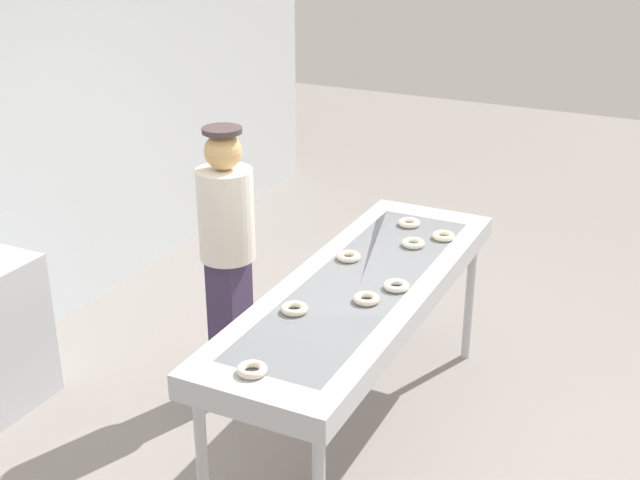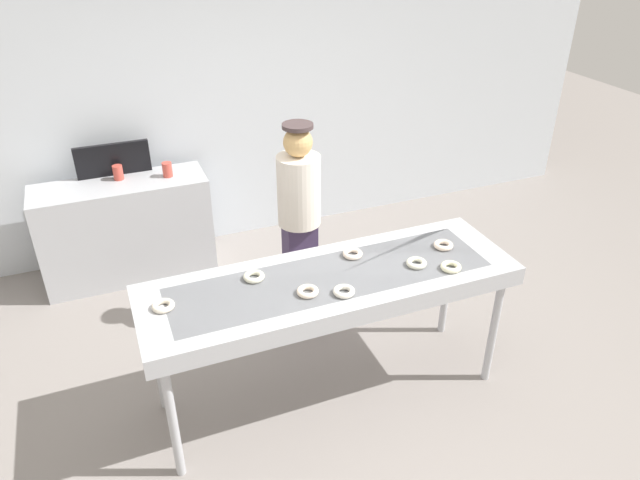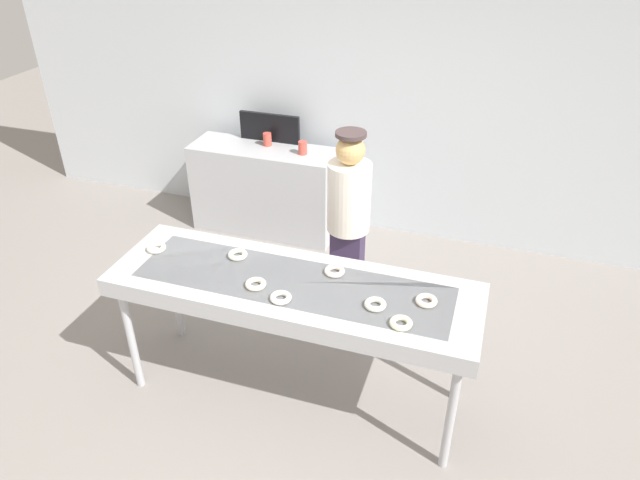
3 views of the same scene
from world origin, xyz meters
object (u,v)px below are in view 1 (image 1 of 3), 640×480
(sugar_donut_1, at_px, (396,286))
(sugar_donut_5, at_px, (413,243))
(sugar_donut_4, at_px, (349,256))
(sugar_donut_0, at_px, (366,299))
(fryer_conveyor, at_px, (360,294))
(sugar_donut_3, at_px, (294,309))
(sugar_donut_6, at_px, (443,236))
(sugar_donut_7, at_px, (252,370))
(sugar_donut_2, at_px, (409,223))
(worker_baker, at_px, (228,249))

(sugar_donut_1, xyz_separation_m, sugar_donut_5, (0.57, 0.12, 0.00))
(sugar_donut_1, xyz_separation_m, sugar_donut_4, (0.23, 0.37, 0.00))
(sugar_donut_0, relative_size, sugar_donut_1, 1.00)
(fryer_conveyor, relative_size, sugar_donut_3, 18.10)
(sugar_donut_4, height_order, sugar_donut_6, same)
(sugar_donut_0, height_order, sugar_donut_1, same)
(sugar_donut_7, bearing_deg, sugar_donut_5, -5.12)
(sugar_donut_5, bearing_deg, sugar_donut_0, -177.43)
(sugar_donut_2, xyz_separation_m, worker_baker, (-0.73, 0.85, -0.05))
(sugar_donut_0, bearing_deg, sugar_donut_3, 132.68)
(sugar_donut_4, bearing_deg, sugar_donut_5, -37.67)
(sugar_donut_5, xyz_separation_m, worker_baker, (-0.45, 0.98, -0.05))
(sugar_donut_1, xyz_separation_m, sugar_donut_3, (-0.45, 0.36, 0.00))
(sugar_donut_3, distance_m, sugar_donut_4, 0.69)
(sugar_donut_3, bearing_deg, sugar_donut_0, -47.32)
(sugar_donut_3, xyz_separation_m, sugar_donut_5, (1.02, -0.24, 0.00))
(sugar_donut_3, relative_size, sugar_donut_7, 1.00)
(sugar_donut_6, bearing_deg, sugar_donut_4, 143.56)
(fryer_conveyor, distance_m, worker_baker, 0.91)
(sugar_donut_4, xyz_separation_m, worker_baker, (-0.11, 0.72, -0.05))
(sugar_donut_2, height_order, sugar_donut_7, same)
(fryer_conveyor, relative_size, sugar_donut_1, 18.10)
(fryer_conveyor, relative_size, sugar_donut_0, 18.10)
(fryer_conveyor, xyz_separation_m, worker_baker, (0.12, 0.90, 0.04))
(sugar_donut_0, relative_size, worker_baker, 0.08)
(worker_baker, bearing_deg, fryer_conveyor, 84.84)
(sugar_donut_6, bearing_deg, sugar_donut_1, 179.47)
(fryer_conveyor, bearing_deg, sugar_donut_3, 161.10)
(fryer_conveyor, height_order, sugar_donut_4, sugar_donut_4)
(sugar_donut_4, bearing_deg, fryer_conveyor, -142.71)
(sugar_donut_3, xyz_separation_m, sugar_donut_4, (0.68, 0.02, 0.00))
(sugar_donut_5, bearing_deg, sugar_donut_2, 24.80)
(sugar_donut_6, relative_size, worker_baker, 0.08)
(sugar_donut_4, bearing_deg, sugar_donut_7, -174.74)
(sugar_donut_4, distance_m, sugar_donut_6, 0.64)
(fryer_conveyor, xyz_separation_m, sugar_donut_4, (0.23, 0.17, 0.09))
(sugar_donut_2, relative_size, sugar_donut_5, 1.00)
(sugar_donut_2, bearing_deg, fryer_conveyor, -176.80)
(sugar_donut_2, height_order, sugar_donut_5, same)
(sugar_donut_0, distance_m, sugar_donut_6, 0.95)
(sugar_donut_0, xyz_separation_m, sugar_donut_2, (1.05, 0.17, 0.00))
(sugar_donut_2, relative_size, sugar_donut_6, 1.00)
(sugar_donut_1, bearing_deg, sugar_donut_5, 11.51)
(fryer_conveyor, xyz_separation_m, sugar_donut_1, (-0.00, -0.20, 0.09))
(sugar_donut_1, distance_m, sugar_donut_7, 1.06)
(sugar_donut_2, distance_m, worker_baker, 1.12)
(sugar_donut_1, height_order, worker_baker, worker_baker)
(sugar_donut_0, xyz_separation_m, sugar_donut_1, (0.20, -0.08, 0.00))
(worker_baker, bearing_deg, sugar_donut_0, 74.85)
(sugar_donut_0, relative_size, sugar_donut_4, 1.00)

